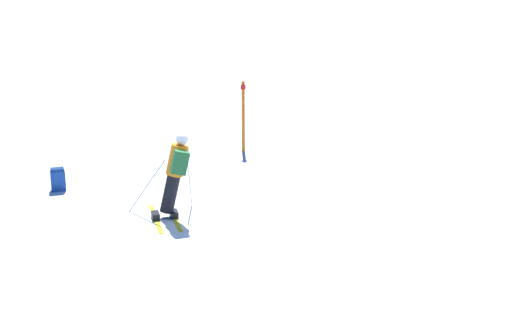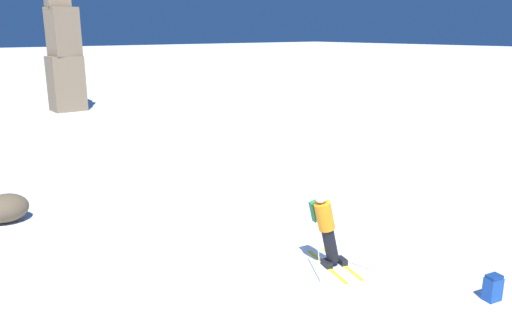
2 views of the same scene
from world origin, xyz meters
name	(u,v)px [view 2 (image 2 of 2)]	position (x,y,z in m)	size (l,w,h in m)	color
ground_plane	(316,273)	(0.00, 0.00, 0.00)	(300.00, 300.00, 0.00)	white
skier	(326,225)	(0.34, 0.09, 0.94)	(1.24, 1.67, 1.72)	yellow
rock_pillar	(63,45)	(3.22, 24.57, 3.95)	(1.88, 1.65, 9.42)	#7A664C
spare_backpack	(493,288)	(1.77, -2.76, 0.24)	(0.34, 0.28, 0.50)	#194293
exposed_boulder_0	(6,208)	(-4.25, 7.00, 0.37)	(1.12, 0.96, 0.73)	brown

